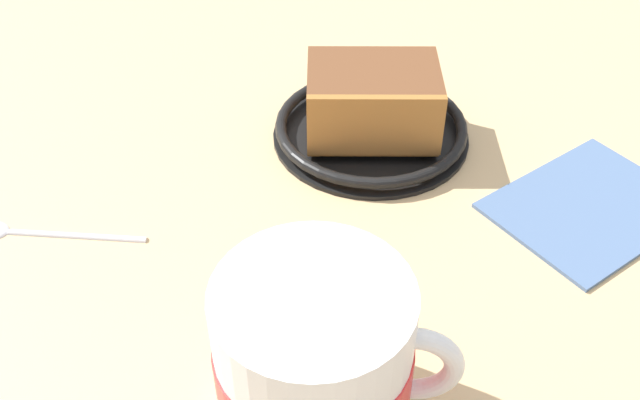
{
  "coord_description": "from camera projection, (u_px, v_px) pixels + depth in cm",
  "views": [
    {
      "loc": [
        32.58,
        25.46,
        34.53
      ],
      "look_at": [
        2.64,
        5.35,
        3.0
      ],
      "focal_mm": 41.37,
      "sensor_mm": 36.0,
      "label": 1
    }
  ],
  "objects": [
    {
      "name": "tea_mug",
      "position": [
        316.0,
        358.0,
        0.37
      ],
      "size": [
        9.96,
        11.78,
        9.31
      ],
      "color": "white",
      "rests_on": "ground_plane"
    },
    {
      "name": "folded_napkin",
      "position": [
        590.0,
        205.0,
        0.52
      ],
      "size": [
        15.79,
        13.9,
        0.6
      ],
      "primitive_type": "cube",
      "rotation": [
        0.0,
        0.0,
        -0.35
      ],
      "color": "slate",
      "rests_on": "ground_plane"
    },
    {
      "name": "small_plate",
      "position": [
        371.0,
        129.0,
        0.58
      ],
      "size": [
        15.34,
        15.34,
        1.58
      ],
      "color": "black",
      "rests_on": "ground_plane"
    },
    {
      "name": "ground_plane",
      "position": [
        280.0,
        196.0,
        0.55
      ],
      "size": [
        116.89,
        116.89,
        2.32
      ],
      "primitive_type": "cube",
      "color": "tan"
    },
    {
      "name": "cake_slice",
      "position": [
        373.0,
        102.0,
        0.56
      ],
      "size": [
        11.59,
        12.27,
        5.48
      ],
      "color": "#9E662D",
      "rests_on": "small_plate"
    },
    {
      "name": "teaspoon",
      "position": [
        16.0,
        229.0,
        0.5
      ],
      "size": [
        7.18,
        11.53,
        0.8
      ],
      "color": "silver",
      "rests_on": "ground_plane"
    }
  ]
}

